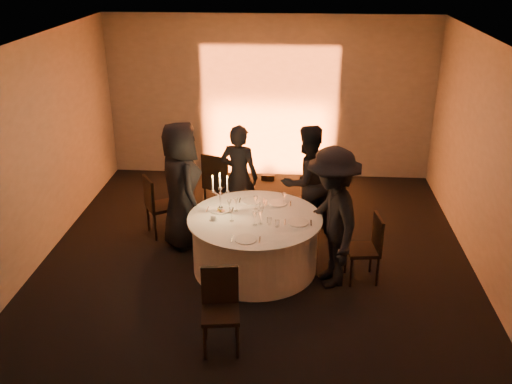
# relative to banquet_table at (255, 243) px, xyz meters

# --- Properties ---
(floor) EXTENTS (7.00, 7.00, 0.00)m
(floor) POSITION_rel_banquet_table_xyz_m (0.00, 0.00, -0.38)
(floor) COLOR black
(floor) RESTS_ON ground
(ceiling) EXTENTS (7.00, 7.00, 0.00)m
(ceiling) POSITION_rel_banquet_table_xyz_m (0.00, 0.00, 2.62)
(ceiling) COLOR silver
(ceiling) RESTS_ON wall_back
(wall_back) EXTENTS (7.00, 0.00, 7.00)m
(wall_back) POSITION_rel_banquet_table_xyz_m (0.00, 3.50, 1.12)
(wall_back) COLOR #A09C94
(wall_back) RESTS_ON floor
(wall_front) EXTENTS (7.00, 0.00, 7.00)m
(wall_front) POSITION_rel_banquet_table_xyz_m (0.00, -3.50, 1.12)
(wall_front) COLOR #A09C94
(wall_front) RESTS_ON floor
(wall_left) EXTENTS (0.00, 7.00, 7.00)m
(wall_left) POSITION_rel_banquet_table_xyz_m (-3.00, 0.00, 1.12)
(wall_left) COLOR #A09C94
(wall_left) RESTS_ON floor
(wall_right) EXTENTS (0.00, 7.00, 7.00)m
(wall_right) POSITION_rel_banquet_table_xyz_m (3.00, 0.00, 1.12)
(wall_right) COLOR #A09C94
(wall_right) RESTS_ON floor
(uplighter_fixture) EXTENTS (0.25, 0.12, 0.10)m
(uplighter_fixture) POSITION_rel_banquet_table_xyz_m (0.00, 3.20, -0.33)
(uplighter_fixture) COLOR black
(uplighter_fixture) RESTS_ON floor
(banquet_table) EXTENTS (1.80, 1.80, 0.77)m
(banquet_table) POSITION_rel_banquet_table_xyz_m (0.00, 0.00, 0.00)
(banquet_table) COLOR black
(banquet_table) RESTS_ON floor
(chair_left) EXTENTS (0.57, 0.57, 0.94)m
(chair_left) POSITION_rel_banquet_table_xyz_m (-1.55, 0.87, 0.15)
(chair_left) COLOR black
(chair_left) RESTS_ON floor
(chair_back_left) EXTENTS (0.61, 0.61, 1.07)m
(chair_back_left) POSITION_rel_banquet_table_xyz_m (-0.70, 1.61, 0.22)
(chair_back_left) COLOR black
(chair_back_left) RESTS_ON floor
(chair_back_right) EXTENTS (0.59, 0.59, 0.97)m
(chair_back_right) POSITION_rel_banquet_table_xyz_m (0.84, 1.19, 0.16)
(chair_back_right) COLOR black
(chair_back_right) RESTS_ON floor
(chair_right) EXTENTS (0.45, 0.45, 0.92)m
(chair_right) POSITION_rel_banquet_table_xyz_m (1.50, -0.18, 0.13)
(chair_right) COLOR black
(chair_right) RESTS_ON floor
(chair_front) EXTENTS (0.46, 0.46, 0.93)m
(chair_front) POSITION_rel_banquet_table_xyz_m (-0.25, -1.66, 0.14)
(chair_front) COLOR black
(chair_front) RESTS_ON floor
(guest_left) EXTENTS (0.97, 1.09, 1.87)m
(guest_left) POSITION_rel_banquet_table_xyz_m (-1.11, 0.62, 0.55)
(guest_left) COLOR black
(guest_left) RESTS_ON floor
(guest_back_left) EXTENTS (0.68, 0.54, 1.65)m
(guest_back_left) POSITION_rel_banquet_table_xyz_m (-0.34, 1.27, 0.44)
(guest_back_left) COLOR black
(guest_back_left) RESTS_ON floor
(guest_back_right) EXTENTS (1.06, 1.01, 1.73)m
(guest_back_right) POSITION_rel_banquet_table_xyz_m (0.69, 1.06, 0.48)
(guest_back_right) COLOR black
(guest_back_right) RESTS_ON floor
(guest_right) EXTENTS (0.99, 1.35, 1.87)m
(guest_right) POSITION_rel_banquet_table_xyz_m (1.00, -0.28, 0.55)
(guest_right) COLOR black
(guest_right) RESTS_ON floor
(plate_left) EXTENTS (0.36, 0.29, 0.08)m
(plate_left) POSITION_rel_banquet_table_xyz_m (-0.49, 0.19, 0.40)
(plate_left) COLOR white
(plate_left) RESTS_ON banquet_table
(plate_back_left) EXTENTS (0.36, 0.29, 0.01)m
(plate_back_left) POSITION_rel_banquet_table_xyz_m (-0.08, 0.52, 0.39)
(plate_back_left) COLOR white
(plate_back_left) RESTS_ON banquet_table
(plate_back_right) EXTENTS (0.36, 0.26, 0.01)m
(plate_back_right) POSITION_rel_banquet_table_xyz_m (0.29, 0.46, 0.39)
(plate_back_right) COLOR white
(plate_back_right) RESTS_ON banquet_table
(plate_right) EXTENTS (0.36, 0.28, 0.01)m
(plate_right) POSITION_rel_banquet_table_xyz_m (0.57, -0.12, 0.39)
(plate_right) COLOR white
(plate_right) RESTS_ON banquet_table
(plate_front) EXTENTS (0.36, 0.27, 0.01)m
(plate_front) POSITION_rel_banquet_table_xyz_m (-0.06, -0.63, 0.39)
(plate_front) COLOR white
(plate_front) RESTS_ON banquet_table
(coffee_cup) EXTENTS (0.11, 0.11, 0.07)m
(coffee_cup) POSITION_rel_banquet_table_xyz_m (-0.54, -0.11, 0.42)
(coffee_cup) COLOR white
(coffee_cup) RESTS_ON banquet_table
(candelabra) EXTENTS (0.25, 0.12, 0.59)m
(candelabra) POSITION_rel_banquet_table_xyz_m (-0.47, 0.13, 0.59)
(candelabra) COLOR silver
(candelabra) RESTS_ON banquet_table
(wine_glass_a) EXTENTS (0.07, 0.07, 0.19)m
(wine_glass_a) POSITION_rel_banquet_table_xyz_m (0.37, 0.40, 0.52)
(wine_glass_a) COLOR silver
(wine_glass_a) RESTS_ON banquet_table
(wine_glass_b) EXTENTS (0.07, 0.07, 0.19)m
(wine_glass_b) POSITION_rel_banquet_table_xyz_m (-0.27, 0.18, 0.52)
(wine_glass_b) COLOR silver
(wine_glass_b) RESTS_ON banquet_table
(wine_glass_c) EXTENTS (0.07, 0.07, 0.19)m
(wine_glass_c) POSITION_rel_banquet_table_xyz_m (-0.29, -0.13, 0.52)
(wine_glass_c) COLOR silver
(wine_glass_c) RESTS_ON banquet_table
(wine_glass_d) EXTENTS (0.07, 0.07, 0.19)m
(wine_glass_d) POSITION_rel_banquet_table_xyz_m (0.09, -0.19, 0.52)
(wine_glass_d) COLOR silver
(wine_glass_d) RESTS_ON banquet_table
(wine_glass_e) EXTENTS (0.07, 0.07, 0.19)m
(wine_glass_e) POSITION_rel_banquet_table_xyz_m (-0.01, 0.26, 0.52)
(wine_glass_e) COLOR silver
(wine_glass_e) RESTS_ON banquet_table
(wine_glass_f) EXTENTS (0.07, 0.07, 0.19)m
(wine_glass_f) POSITION_rel_banquet_table_xyz_m (0.02, -0.23, 0.52)
(wine_glass_f) COLOR silver
(wine_glass_f) RESTS_ON banquet_table
(wine_glass_g) EXTENTS (0.07, 0.07, 0.19)m
(wine_glass_g) POSITION_rel_banquet_table_xyz_m (-0.35, 0.11, 0.52)
(wine_glass_g) COLOR silver
(wine_glass_g) RESTS_ON banquet_table
(tumbler_a) EXTENTS (0.07, 0.07, 0.09)m
(tumbler_a) POSITION_rel_banquet_table_xyz_m (0.31, -0.25, 0.43)
(tumbler_a) COLOR silver
(tumbler_a) RESTS_ON banquet_table
(tumbler_b) EXTENTS (0.07, 0.07, 0.09)m
(tumbler_b) POSITION_rel_banquet_table_xyz_m (0.07, 0.29, 0.43)
(tumbler_b) COLOR silver
(tumbler_b) RESTS_ON banquet_table
(tumbler_c) EXTENTS (0.07, 0.07, 0.09)m
(tumbler_c) POSITION_rel_banquet_table_xyz_m (0.20, -0.19, 0.43)
(tumbler_c) COLOR silver
(tumbler_c) RESTS_ON banquet_table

